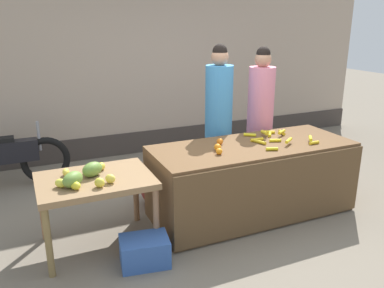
% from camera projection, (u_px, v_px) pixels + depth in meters
% --- Properties ---
extents(ground_plane, '(24.00, 24.00, 0.00)m').
position_uv_depth(ground_plane, '(221.00, 218.00, 4.53)').
color(ground_plane, '#756B5B').
extents(market_wall_back, '(8.56, 0.23, 3.29)m').
position_uv_depth(market_wall_back, '(144.00, 55.00, 6.43)').
color(market_wall_back, tan).
rests_on(market_wall_back, ground).
extents(fruit_stall_counter, '(2.29, 0.93, 0.83)m').
position_uv_depth(fruit_stall_counter, '(252.00, 179.00, 4.54)').
color(fruit_stall_counter, brown).
rests_on(fruit_stall_counter, ground).
extents(side_table_wooden, '(1.08, 0.79, 0.72)m').
position_uv_depth(side_table_wooden, '(95.00, 186.00, 3.80)').
color(side_table_wooden, olive).
rests_on(side_table_wooden, ground).
extents(banana_bunch_pile, '(0.69, 0.66, 0.07)m').
position_uv_depth(banana_bunch_pile, '(276.00, 137.00, 4.59)').
color(banana_bunch_pile, gold).
rests_on(banana_bunch_pile, fruit_stall_counter).
extents(orange_pile, '(0.24, 0.37, 0.08)m').
position_uv_depth(orange_pile, '(219.00, 146.00, 4.24)').
color(orange_pile, orange).
rests_on(orange_pile, fruit_stall_counter).
extents(mango_papaya_pile, '(0.56, 0.60, 0.14)m').
position_uv_depth(mango_papaya_pile, '(84.00, 175.00, 3.69)').
color(mango_papaya_pile, yellow).
rests_on(mango_papaya_pile, side_table_wooden).
extents(vendor_woman_blue_shirt, '(0.34, 0.34, 1.89)m').
position_uv_depth(vendor_woman_blue_shirt, '(219.00, 120.00, 4.97)').
color(vendor_woman_blue_shirt, '#33333D').
rests_on(vendor_woman_blue_shirt, ground).
extents(vendor_woman_pink_shirt, '(0.34, 0.34, 1.84)m').
position_uv_depth(vendor_woman_pink_shirt, '(260.00, 117.00, 5.22)').
color(vendor_woman_pink_shirt, '#33333D').
rests_on(vendor_woman_pink_shirt, ground).
extents(parked_motorcycle, '(1.60, 0.18, 0.88)m').
position_uv_depth(parked_motorcycle, '(7.00, 160.00, 5.21)').
color(parked_motorcycle, black).
rests_on(parked_motorcycle, ground).
extents(produce_crate, '(0.49, 0.39, 0.26)m').
position_uv_depth(produce_crate, '(145.00, 251.00, 3.64)').
color(produce_crate, '#3359A5').
rests_on(produce_crate, ground).
extents(produce_sack, '(0.41, 0.44, 0.47)m').
position_uv_depth(produce_sack, '(153.00, 186.00, 4.79)').
color(produce_sack, maroon).
rests_on(produce_sack, ground).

